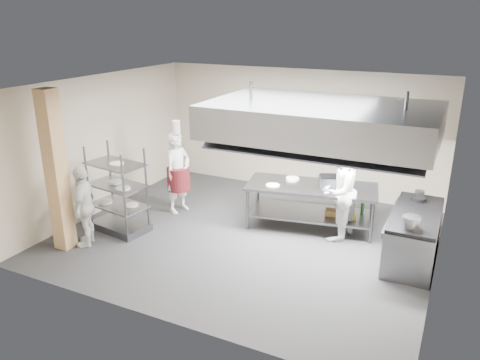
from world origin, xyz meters
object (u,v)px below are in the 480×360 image
at_px(island, 311,206).
at_px(stockpot, 411,222).
at_px(griddle, 330,182).
at_px(pass_rack, 117,190).
at_px(chef_line, 338,191).
at_px(chef_head, 178,173).
at_px(chef_plating, 84,206).
at_px(cooking_range, 414,237).

xyz_separation_m(island, stockpot, (2.06, -1.21, 0.54)).
bearing_deg(griddle, island, 171.46).
height_order(island, pass_rack, pass_rack).
xyz_separation_m(griddle, stockpot, (1.71, -1.29, -0.02)).
relative_size(griddle, stockpot, 1.54).
height_order(island, griddle, griddle).
bearing_deg(island, chef_line, -35.21).
xyz_separation_m(island, chef_line, (0.60, -0.28, 0.53)).
relative_size(pass_rack, chef_line, 0.89).
bearing_deg(chef_head, island, -67.75).
relative_size(pass_rack, chef_plating, 1.12).
bearing_deg(cooking_range, chef_line, 171.36).
xyz_separation_m(chef_plating, griddle, (3.95, 2.71, 0.23)).
bearing_deg(island, stockpot, -40.90).
relative_size(island, chef_plating, 1.66).
relative_size(pass_rack, cooking_range, 0.87).
relative_size(cooking_range, stockpot, 6.99).
relative_size(island, cooking_range, 1.31).
xyz_separation_m(pass_rack, stockpot, (5.52, 0.63, 0.12)).
distance_m(pass_rack, chef_plating, 0.80).
bearing_deg(chef_line, stockpot, 66.72).
relative_size(cooking_range, chef_line, 1.02).
height_order(cooking_range, chef_plating, chef_plating).
bearing_deg(stockpot, chef_plating, -165.95).
bearing_deg(griddle, chef_line, -77.63).
distance_m(chef_head, chef_line, 3.51).
bearing_deg(chef_head, chef_line, -73.79).
relative_size(chef_plating, stockpot, 5.48).
bearing_deg(griddle, pass_rack, -175.45).
height_order(chef_head, griddle, chef_head).
relative_size(chef_line, griddle, 4.46).
bearing_deg(stockpot, island, 149.66).
bearing_deg(cooking_range, chef_head, 179.74).
relative_size(cooking_range, chef_head, 1.11).
relative_size(cooking_range, griddle, 4.55).
height_order(chef_plating, stockpot, chef_plating).
bearing_deg(stockpot, pass_rack, -173.49).
relative_size(island, chef_head, 1.45).
bearing_deg(stockpot, cooking_range, 88.44).
height_order(pass_rack, chef_plating, pass_rack).
bearing_deg(stockpot, griddle, 142.93).
distance_m(chef_plating, griddle, 4.80).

